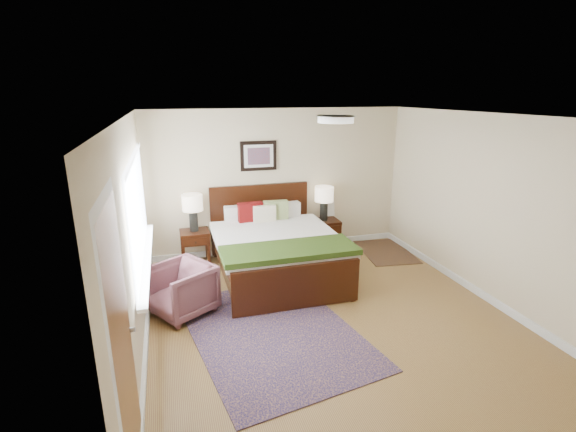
% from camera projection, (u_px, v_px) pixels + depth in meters
% --- Properties ---
extents(floor, '(5.00, 5.00, 0.00)m').
position_uv_depth(floor, '(329.00, 316.00, 5.34)').
color(floor, olive).
rests_on(floor, ground).
extents(back_wall, '(4.50, 0.04, 2.50)m').
position_uv_depth(back_wall, '(278.00, 182.00, 7.28)').
color(back_wall, '#C6B090').
rests_on(back_wall, ground).
extents(front_wall, '(4.50, 0.04, 2.50)m').
position_uv_depth(front_wall, '(479.00, 335.00, 2.68)').
color(front_wall, '#C6B090').
rests_on(front_wall, ground).
extents(left_wall, '(0.04, 5.00, 2.50)m').
position_uv_depth(left_wall, '(133.00, 241.00, 4.38)').
color(left_wall, '#C6B090').
rests_on(left_wall, ground).
extents(right_wall, '(0.04, 5.00, 2.50)m').
position_uv_depth(right_wall, '(488.00, 209.00, 5.59)').
color(right_wall, '#C6B090').
rests_on(right_wall, ground).
extents(ceiling, '(4.50, 5.00, 0.02)m').
position_uv_depth(ceiling, '(336.00, 116.00, 4.63)').
color(ceiling, white).
rests_on(ceiling, back_wall).
extents(window, '(0.11, 2.72, 1.32)m').
position_uv_depth(window, '(141.00, 212.00, 5.00)').
color(window, silver).
rests_on(window, left_wall).
extents(door, '(0.06, 1.00, 2.18)m').
position_uv_depth(door, '(123.00, 351.00, 2.82)').
color(door, silver).
rests_on(door, ground).
extents(ceil_fixture, '(0.44, 0.44, 0.08)m').
position_uv_depth(ceil_fixture, '(336.00, 119.00, 4.64)').
color(ceil_fixture, white).
rests_on(ceil_fixture, ceiling).
extents(bed, '(1.84, 2.24, 1.21)m').
position_uv_depth(bed, '(275.00, 242.00, 6.37)').
color(bed, black).
rests_on(bed, ground).
extents(wall_art, '(0.62, 0.05, 0.50)m').
position_uv_depth(wall_art, '(259.00, 156.00, 7.03)').
color(wall_art, black).
rests_on(wall_art, back_wall).
extents(nightstand_left, '(0.47, 0.42, 0.56)m').
position_uv_depth(nightstand_left, '(195.00, 238.00, 6.88)').
color(nightstand_left, black).
rests_on(nightstand_left, ground).
extents(nightstand_right, '(0.55, 0.41, 0.54)m').
position_uv_depth(nightstand_right, '(324.00, 231.00, 7.53)').
color(nightstand_right, black).
rests_on(nightstand_right, ground).
extents(lamp_left, '(0.33, 0.33, 0.61)m').
position_uv_depth(lamp_left, '(193.00, 206.00, 6.74)').
color(lamp_left, black).
rests_on(lamp_left, nightstand_left).
extents(lamp_right, '(0.33, 0.33, 0.61)m').
position_uv_depth(lamp_right, '(324.00, 197.00, 7.36)').
color(lamp_right, black).
rests_on(lamp_right, nightstand_right).
extents(armchair, '(0.99, 0.99, 0.66)m').
position_uv_depth(armchair, '(181.00, 290.00, 5.32)').
color(armchair, brown).
rests_on(armchair, ground).
extents(rug_persian, '(2.19, 2.80, 0.01)m').
position_uv_depth(rug_persian, '(273.00, 331.00, 4.98)').
color(rug_persian, '#0C0E3F').
rests_on(rug_persian, ground).
extents(rug_navy, '(0.96, 1.32, 0.01)m').
position_uv_depth(rug_navy, '(386.00, 252.00, 7.48)').
color(rug_navy, black).
rests_on(rug_navy, ground).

